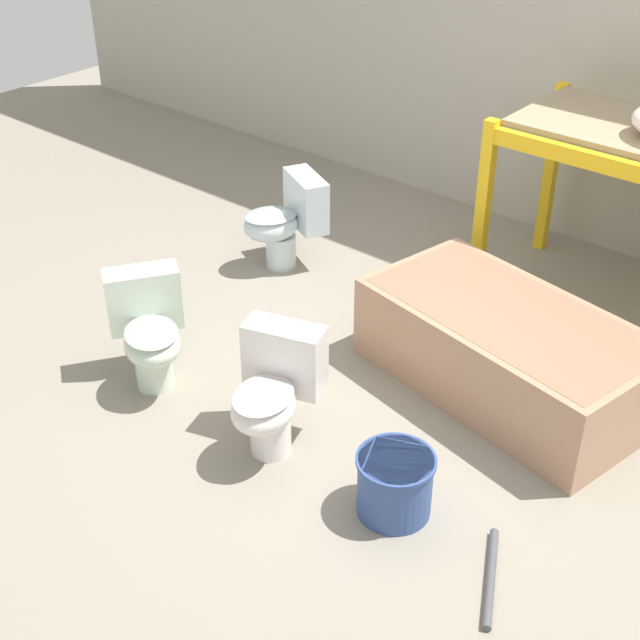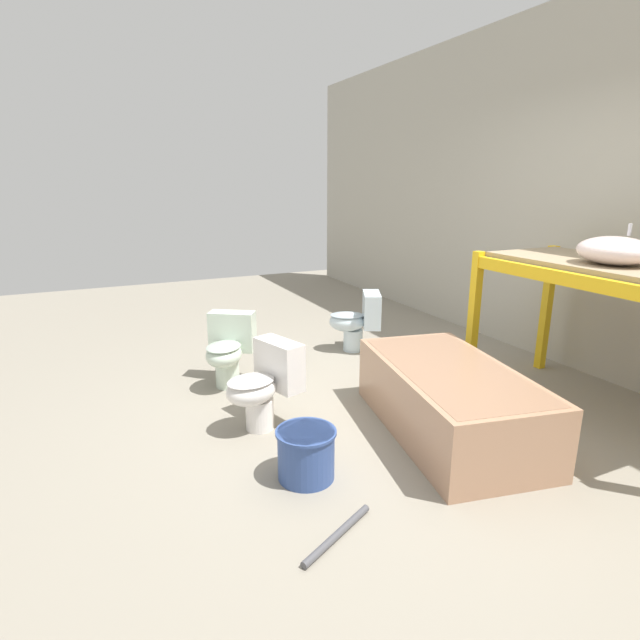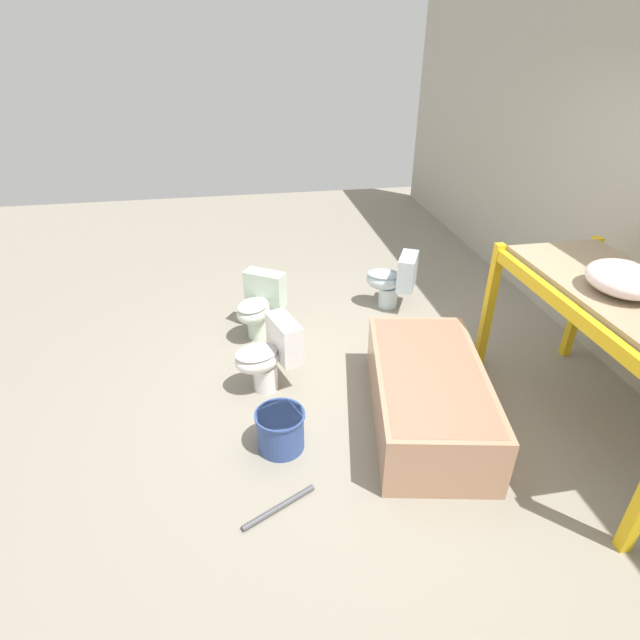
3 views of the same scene
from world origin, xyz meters
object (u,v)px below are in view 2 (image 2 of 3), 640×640
(toilet_extra, at_px, (228,348))
(bucket_white, at_px, (306,453))
(toilet_near, at_px, (358,319))
(sink_basin, at_px, (615,251))
(bathtub_main, at_px, (449,395))
(toilet_far, at_px, (264,383))

(toilet_extra, height_order, bucket_white, toilet_extra)
(toilet_near, xyz_separation_m, toilet_extra, (0.31, -1.42, 0.00))
(sink_basin, height_order, toilet_extra, sink_basin)
(sink_basin, distance_m, bucket_white, 2.43)
(sink_basin, relative_size, toilet_near, 0.81)
(sink_basin, distance_m, toilet_near, 2.36)
(bucket_white, bearing_deg, toilet_near, 143.41)
(bathtub_main, xyz_separation_m, bucket_white, (0.10, -1.10, -0.11))
(bucket_white, bearing_deg, toilet_far, -179.32)
(toilet_far, bearing_deg, bathtub_main, 43.78)
(toilet_far, relative_size, bucket_white, 1.71)
(bathtub_main, relative_size, bucket_white, 4.63)
(toilet_far, height_order, toilet_extra, same)
(bathtub_main, xyz_separation_m, toilet_far, (-0.60, -1.11, 0.06))
(toilet_near, bearing_deg, toilet_extra, -50.95)
(toilet_far, bearing_deg, toilet_extra, 164.06)
(toilet_extra, bearing_deg, toilet_near, 45.81)
(toilet_near, bearing_deg, sink_basin, 47.73)
(toilet_far, bearing_deg, sink_basin, 50.37)
(sink_basin, xyz_separation_m, bucket_white, (-0.18, -2.17, -1.06))
(bathtub_main, distance_m, toilet_far, 1.27)
(toilet_near, height_order, toilet_far, same)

